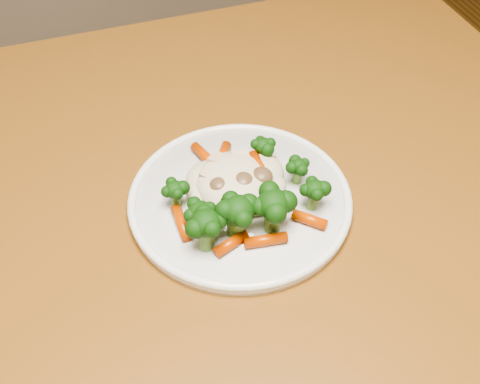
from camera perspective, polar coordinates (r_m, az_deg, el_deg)
The scene contains 3 objects.
dining_table at distance 0.77m, azimuth -7.87°, elevation -6.18°, with size 1.12×0.75×0.75m.
plate at distance 0.67m, azimuth -0.00°, elevation -0.86°, with size 0.25×0.25×0.01m, color white.
meal at distance 0.64m, azimuth 0.04°, elevation -0.42°, with size 0.18×0.17×0.05m.
Camera 1 is at (-0.29, -0.54, 1.25)m, focal length 45.00 mm.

